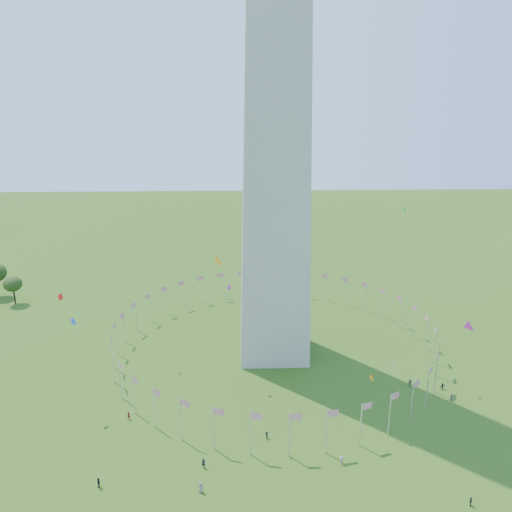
# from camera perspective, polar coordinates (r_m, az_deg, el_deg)

# --- Properties ---
(ground) EXTENTS (600.00, 600.00, 0.00)m
(ground) POSITION_cam_1_polar(r_m,az_deg,el_deg) (91.03, 4.41, -25.78)
(ground) COLOR #2A4B11
(ground) RESTS_ON ground
(flag_ring) EXTENTS (80.24, 80.24, 9.00)m
(flag_ring) POSITION_cam_1_polar(r_m,az_deg,el_deg) (129.90, 1.99, -9.13)
(flag_ring) COLOR silver
(flag_ring) RESTS_ON ground
(crowd) EXTENTS (92.24, 59.04, 1.93)m
(crowd) POSITION_cam_1_polar(r_m,az_deg,el_deg) (91.80, 9.51, -24.84)
(crowd) COLOR #1F2349
(crowd) RESTS_ON ground
(kites_aloft) EXTENTS (115.74, 63.56, 35.54)m
(kites_aloft) POSITION_cam_1_polar(r_m,az_deg,el_deg) (101.99, 10.96, -8.66)
(kites_aloft) COLOR #CC2699
(kites_aloft) RESTS_ON ground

